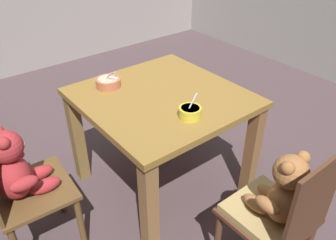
{
  "coord_description": "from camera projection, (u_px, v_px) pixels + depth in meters",
  "views": [
    {
      "loc": [
        1.46,
        -1.11,
        1.73
      ],
      "look_at": [
        0.0,
        0.05,
        0.52
      ],
      "focal_mm": 36.3,
      "sensor_mm": 36.0,
      "label": 1
    }
  ],
  "objects": [
    {
      "name": "porridge_bowl_terracotta_near_left",
      "position": [
        108.0,
        82.0,
        2.17
      ],
      "size": [
        0.17,
        0.16,
        0.13
      ],
      "color": "#BE6A49",
      "rests_on": "dining_table"
    },
    {
      "name": "dining_table",
      "position": [
        162.0,
        113.0,
        2.16
      ],
      "size": [
        0.96,
        0.94,
        0.73
      ],
      "color": "olive",
      "rests_on": "ground_plane"
    },
    {
      "name": "teddy_chair_near_front",
      "position": [
        16.0,
        175.0,
        1.72
      ],
      "size": [
        0.43,
        0.42,
        0.93
      ],
      "rotation": [
        0.0,
        0.0,
        1.51
      ],
      "color": "brown",
      "rests_on": "ground_plane"
    },
    {
      "name": "teddy_chair_near_right",
      "position": [
        280.0,
        204.0,
        1.58
      ],
      "size": [
        0.39,
        0.38,
        0.88
      ],
      "rotation": [
        0.0,
        0.0,
        3.14
      ],
      "color": "#563320",
      "rests_on": "ground_plane"
    },
    {
      "name": "ground_plane",
      "position": [
        163.0,
        184.0,
        2.49
      ],
      "size": [
        5.2,
        5.2,
        0.04
      ],
      "color": "#513E42"
    },
    {
      "name": "porridge_bowl_yellow_near_right",
      "position": [
        190.0,
        112.0,
        1.85
      ],
      "size": [
        0.12,
        0.13,
        0.12
      ],
      "color": "yellow",
      "rests_on": "dining_table"
    }
  ]
}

